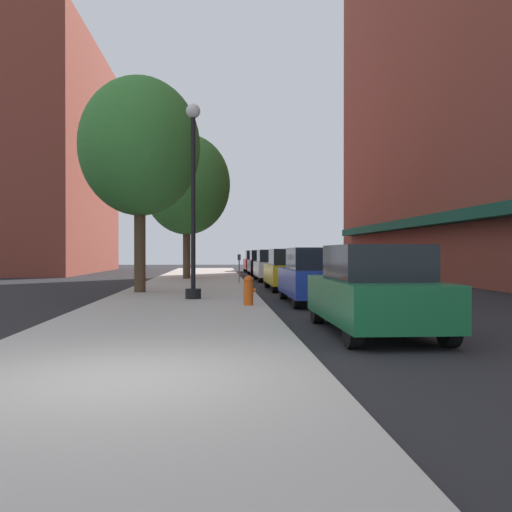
{
  "coord_description": "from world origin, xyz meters",
  "views": [
    {
      "loc": [
        1.09,
        -6.39,
        1.53
      ],
      "look_at": [
        2.57,
        15.52,
        1.38
      ],
      "focal_mm": 39.59,
      "sensor_mm": 36.0,
      "label": 1
    }
  ],
  "objects": [
    {
      "name": "building_far_background",
      "position": [
        -11.01,
        37.0,
        8.57
      ],
      "size": [
        6.8,
        18.0,
        17.18
      ],
      "color": "brown",
      "rests_on": "ground"
    },
    {
      "name": "sidewalk_slab",
      "position": [
        0.0,
        19.0,
        0.06
      ],
      "size": [
        4.8,
        50.0,
        0.12
      ],
      "primitive_type": "cube",
      "color": "#B7B2A8",
      "rests_on": "ground"
    },
    {
      "name": "car_green",
      "position": [
        4.0,
        3.96,
        0.81
      ],
      "size": [
        1.8,
        4.3,
        1.66
      ],
      "rotation": [
        0.0,
        0.0,
        0.01
      ],
      "color": "black",
      "rests_on": "ground"
    },
    {
      "name": "ground_plane",
      "position": [
        4.0,
        18.0,
        0.0
      ],
      "size": [
        90.0,
        90.0,
        0.0
      ],
      "primitive_type": "plane",
      "color": "#232326"
    },
    {
      "name": "fire_hydrant",
      "position": [
        1.9,
        8.58,
        0.52
      ],
      "size": [
        0.33,
        0.26,
        0.79
      ],
      "color": "#E05614",
      "rests_on": "sidewalk_slab"
    },
    {
      "name": "car_blue",
      "position": [
        4.0,
        10.22,
        0.81
      ],
      "size": [
        1.8,
        4.3,
        1.66
      ],
      "rotation": [
        0.0,
        0.0,
        0.02
      ],
      "color": "black",
      "rests_on": "ground"
    },
    {
      "name": "car_red",
      "position": [
        4.0,
        36.5,
        0.81
      ],
      "size": [
        1.8,
        4.3,
        1.66
      ],
      "rotation": [
        0.0,
        0.0,
        0.01
      ],
      "color": "black",
      "rests_on": "ground"
    },
    {
      "name": "tree_mid",
      "position": [
        -1.67,
        13.79,
        5.25
      ],
      "size": [
        4.27,
        4.27,
        7.61
      ],
      "color": "#4C3823",
      "rests_on": "sidewalk_slab"
    },
    {
      "name": "car_yellow",
      "position": [
        4.0,
        16.26,
        0.81
      ],
      "size": [
        1.8,
        4.3,
        1.66
      ],
      "rotation": [
        0.0,
        0.0,
        -0.01
      ],
      "color": "black",
      "rests_on": "ground"
    },
    {
      "name": "car_white",
      "position": [
        4.0,
        23.48,
        0.81
      ],
      "size": [
        1.8,
        4.3,
        1.66
      ],
      "rotation": [
        0.0,
        0.0,
        -0.03
      ],
      "color": "black",
      "rests_on": "ground"
    },
    {
      "name": "car_black",
      "position": [
        4.0,
        30.33,
        0.81
      ],
      "size": [
        1.8,
        4.3,
        1.66
      ],
      "rotation": [
        0.0,
        0.0,
        0.01
      ],
      "color": "black",
      "rests_on": "ground"
    },
    {
      "name": "lamppost",
      "position": [
        0.34,
        10.76,
        3.2
      ],
      "size": [
        0.48,
        0.48,
        5.9
      ],
      "color": "black",
      "rests_on": "sidewalk_slab"
    },
    {
      "name": "tree_near",
      "position": [
        -0.59,
        24.07,
        5.15
      ],
      "size": [
        4.67,
        4.67,
        7.73
      ],
      "color": "#4C3823",
      "rests_on": "sidewalk_slab"
    },
    {
      "name": "parking_meter_near",
      "position": [
        2.05,
        19.18,
        0.95
      ],
      "size": [
        0.14,
        0.09,
        1.31
      ],
      "color": "slate",
      "rests_on": "sidewalk_slab"
    },
    {
      "name": "building_right_brick",
      "position": [
        14.99,
        22.0,
        14.42
      ],
      "size": [
        6.8,
        40.0,
        28.9
      ],
      "color": "brown",
      "rests_on": "ground"
    }
  ]
}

